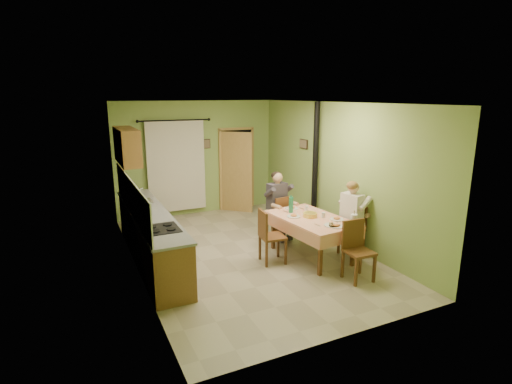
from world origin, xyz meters
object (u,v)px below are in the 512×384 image
dining_table (311,237)px  chair_left (272,247)px  chair_right (352,239)px  man_right (353,209)px  chair_near (358,263)px  man_far (278,198)px  stove_flue (314,185)px  chair_far (278,225)px

dining_table → chair_left: bearing=167.4°
chair_right → man_right: man_right is taller
chair_near → man_far: man_far is taller
dining_table → stove_flue: stove_flue is taller
chair_far → man_right: size_ratio=0.66×
chair_near → chair_right: chair_near is taller
chair_left → man_right: 1.67m
dining_table → man_far: man_far is taller
man_far → chair_far: bearing=-90.0°
dining_table → man_right: 0.93m
dining_table → chair_near: 1.14m
chair_left → stove_flue: bearing=132.4°
chair_right → chair_far: bearing=21.9°
chair_right → stove_flue: (0.12, 1.48, 0.74)m
chair_far → man_right: man_right is taller
chair_left → man_far: 1.36m
chair_right → chair_left: size_ratio=0.95×
chair_right → stove_flue: size_ratio=0.33×
chair_far → chair_left: chair_left is taller
chair_near → man_far: (-0.27, 2.24, 0.59)m
chair_far → chair_left: bearing=-133.6°
dining_table → chair_far: chair_far is taller
chair_near → stove_flue: (0.72, 2.39, 0.73)m
chair_near → stove_flue: stove_flue is taller
chair_right → man_far: man_far is taller
man_right → stove_flue: bearing=-16.4°
dining_table → stove_flue: 1.68m
chair_far → man_far: man_far is taller
chair_left → chair_right: bearing=85.8°
chair_near → chair_left: bearing=-50.4°
chair_right → chair_near: bearing=135.3°
man_far → chair_near: bearing=-93.2°
dining_table → man_right: size_ratio=1.28×
man_far → stove_flue: 1.01m
chair_far → chair_near: size_ratio=0.95×
chair_near → stove_flue: 2.61m
chair_near → man_right: 1.23m
chair_right → chair_left: 1.57m
dining_table → man_far: (-0.10, 1.12, 0.50)m
chair_far → chair_right: chair_right is taller
chair_far → chair_near: (0.27, -2.23, 0.00)m
chair_far → man_right: bearing=-67.2°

